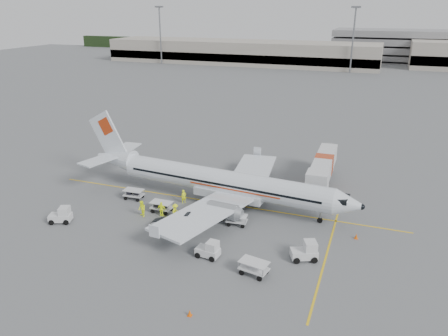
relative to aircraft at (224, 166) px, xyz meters
The scene contains 25 objects.
ground 4.83m from the aircraft, behind, with size 360.00×360.00×0.00m, color #56595B.
stripe_lead 4.83m from the aircraft, behind, with size 44.00×0.20×0.01m, color yellow.
stripe_cross 16.26m from the aircraft, 31.18° to the right, with size 0.20×20.00×0.01m, color yellow.
terminal_west 136.18m from the aircraft, 107.39° to the left, with size 110.00×22.00×9.00m, color gray, non-canonical shape.
parking_garage 161.80m from the aircraft, 81.36° to the left, with size 62.00×24.00×14.00m, color slate, non-canonical shape.
treeline 174.96m from the aircraft, 90.23° to the left, with size 300.00×3.00×6.00m, color black, non-canonical shape.
mast_west 137.66m from the aircraft, 120.94° to the left, with size 3.20×1.20×22.00m, color slate, non-canonical shape.
mast_center 118.19m from the aircraft, 87.91° to the left, with size 3.20×1.20×22.00m, color slate, non-canonical shape.
aircraft is the anchor object (origin of this frame).
jet_bridge 14.62m from the aircraft, 44.01° to the left, with size 2.93×15.62×4.10m, color silver, non-canonical shape.
belt_loader 9.21m from the aircraft, 109.15° to the right, with size 5.09×1.91×2.76m, color silver, non-canonical shape.
tug_fore 15.03m from the aircraft, 38.54° to the right, with size 2.45×1.40×1.89m, color silver, non-canonical shape.
tug_mid 12.68m from the aircraft, 77.08° to the right, with size 2.22×1.27×1.72m, color silver, non-canonical shape.
tug_aft 19.08m from the aircraft, 144.66° to the right, with size 2.35×1.34×1.81m, color silver, non-canonical shape.
cart_loaded_a 8.64m from the aircraft, 141.69° to the right, with size 2.47×1.46×1.29m, color silver, non-canonical shape.
cart_loaded_b 11.96m from the aircraft, 166.43° to the right, with size 2.39×1.41×1.24m, color silver, non-canonical shape.
cart_empty_a 7.09m from the aircraft, 55.53° to the right, with size 2.23×1.32×1.17m, color silver, non-canonical shape.
cart_empty_b 15.67m from the aircraft, 59.62° to the right, with size 2.55×1.51×1.33m, color silver, non-canonical shape.
cone_nose 16.67m from the aircraft, 11.86° to the right, with size 0.36×0.36×0.58m, color #E85405.
cone_port 11.52m from the aircraft, 110.72° to the left, with size 0.32×0.32×0.53m, color #E85405.
cone_stbd 21.08m from the aircraft, 77.14° to the right, with size 0.34×0.34×0.56m, color #E85405.
crew_a 6.24m from the aircraft, 161.37° to the right, with size 0.62×0.40×1.69m, color #DBEC12.
crew_b 10.62m from the aircraft, 139.04° to the right, with size 0.93×0.72×1.91m, color #DBEC12.
crew_c 7.80m from the aircraft, 123.18° to the right, with size 1.16×0.66×1.79m, color #DBEC12.
crew_d 8.75m from the aircraft, 134.15° to the right, with size 1.01×0.42×1.73m, color #DBEC12.
Camera 1 is at (17.30, -44.99, 22.50)m, focal length 35.00 mm.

